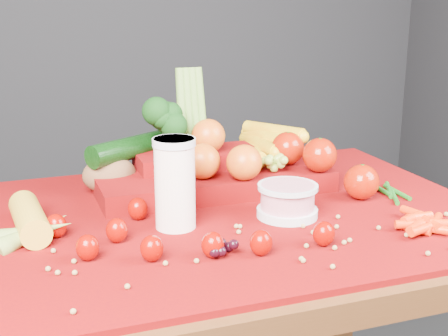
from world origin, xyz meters
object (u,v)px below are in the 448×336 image
object	(u,v)px
yogurt_bowl	(287,199)
milk_glass	(175,180)
produce_mound	(222,163)
table	(227,260)

from	to	relation	value
yogurt_bowl	milk_glass	bearing A→B (deg)	174.96
produce_mound	yogurt_bowl	bearing A→B (deg)	-74.60
table	yogurt_bowl	size ratio (longest dim) A/B	9.03
table	yogurt_bowl	bearing A→B (deg)	-31.73
table	produce_mound	bearing A→B (deg)	74.32
yogurt_bowl	produce_mound	size ratio (longest dim) A/B	0.21
milk_glass	produce_mound	xyz separation A→B (m)	(0.16, 0.20, -0.03)
table	yogurt_bowl	world-z (taller)	yogurt_bowl
produce_mound	table	bearing A→B (deg)	-105.68
milk_glass	yogurt_bowl	world-z (taller)	milk_glass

